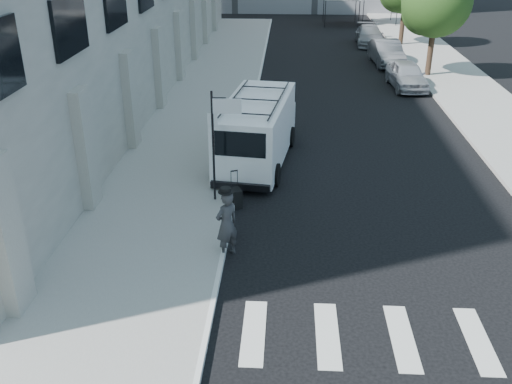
# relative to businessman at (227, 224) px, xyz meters

# --- Properties ---
(ground) EXTENTS (120.00, 120.00, 0.00)m
(ground) POSITION_rel_businessman_xyz_m (1.90, -0.14, -0.93)
(ground) COLOR black
(ground) RESTS_ON ground
(sidewalk_left) EXTENTS (4.50, 48.00, 0.15)m
(sidewalk_left) POSITION_rel_businessman_xyz_m (-2.35, 15.86, -0.86)
(sidewalk_left) COLOR gray
(sidewalk_left) RESTS_ON ground
(sidewalk_right) EXTENTS (4.00, 56.00, 0.15)m
(sidewalk_right) POSITION_rel_businessman_xyz_m (10.90, 19.86, -0.86)
(sidewalk_right) COLOR gray
(sidewalk_right) RESTS_ON ground
(sign_pole) EXTENTS (1.03, 0.07, 3.50)m
(sign_pole) POSITION_rel_businessman_xyz_m (-0.46, 3.06, 1.72)
(sign_pole) COLOR black
(sign_pole) RESTS_ON sidewalk_left
(tree_near) EXTENTS (3.80, 3.83, 6.03)m
(tree_near) POSITION_rel_businessman_xyz_m (9.40, 20.01, 3.04)
(tree_near) COLOR black
(tree_near) RESTS_ON ground
(businessman) EXTENTS (0.80, 0.79, 1.87)m
(businessman) POSITION_rel_businessman_xyz_m (0.00, 0.00, 0.00)
(businessman) COLOR #353437
(businessman) RESTS_ON ground
(briefcase) EXTENTS (0.19, 0.45, 0.34)m
(briefcase) POSITION_rel_businessman_xyz_m (0.00, 0.96, -0.76)
(briefcase) COLOR black
(briefcase) RESTS_ON ground
(suitcase) EXTENTS (0.41, 0.49, 1.16)m
(suitcase) POSITION_rel_businessman_xyz_m (-0.00, 2.86, -0.62)
(suitcase) COLOR black
(suitcase) RESTS_ON ground
(cargo_van) EXTENTS (2.84, 6.51, 2.37)m
(cargo_van) POSITION_rel_businessman_xyz_m (0.45, 6.71, 0.29)
(cargo_van) COLOR white
(cargo_van) RESTS_ON ground
(parked_car_a) EXTENTS (1.92, 4.22, 1.40)m
(parked_car_a) POSITION_rel_businessman_xyz_m (7.84, 17.43, -0.23)
(parked_car_a) COLOR #A7A8AF
(parked_car_a) RESTS_ON ground
(parked_car_b) EXTENTS (1.83, 4.56, 1.47)m
(parked_car_b) POSITION_rel_businessman_xyz_m (7.59, 22.93, -0.20)
(parked_car_b) COLOR #505257
(parked_car_b) RESTS_ON ground
(parked_car_c) EXTENTS (2.02, 4.63, 1.33)m
(parked_car_c) POSITION_rel_businessman_xyz_m (7.31, 29.22, -0.27)
(parked_car_c) COLOR gray
(parked_car_c) RESTS_ON ground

